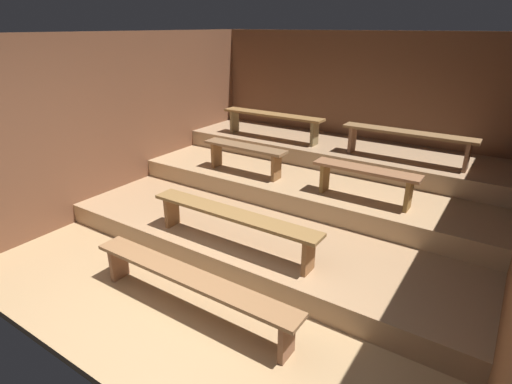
% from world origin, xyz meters
% --- Properties ---
extents(ground, '(5.89, 5.68, 0.08)m').
position_xyz_m(ground, '(0.00, 2.44, -0.04)').
color(ground, tan).
extents(wall_back, '(5.89, 0.06, 2.46)m').
position_xyz_m(wall_back, '(0.00, 4.91, 1.23)').
color(wall_back, brown).
rests_on(wall_back, ground).
extents(wall_left, '(0.06, 5.68, 2.46)m').
position_xyz_m(wall_left, '(-2.57, 2.44, 1.23)').
color(wall_left, brown).
rests_on(wall_left, ground).
extents(platform_lower, '(5.09, 3.72, 0.26)m').
position_xyz_m(platform_lower, '(0.00, 3.02, 0.13)').
color(platform_lower, '#A7815B').
rests_on(platform_lower, ground).
extents(platform_middle, '(5.09, 2.33, 0.26)m').
position_xyz_m(platform_middle, '(0.00, 3.71, 0.39)').
color(platform_middle, tan).
rests_on(platform_middle, platform_lower).
extents(platform_upper, '(5.09, 1.24, 0.26)m').
position_xyz_m(platform_upper, '(0.00, 4.25, 0.65)').
color(platform_upper, tan).
rests_on(platform_upper, platform_middle).
extents(bench_floor_center, '(2.31, 0.26, 0.42)m').
position_xyz_m(bench_floor_center, '(0.10, 0.62, 0.34)').
color(bench_floor_center, '#90643F').
rests_on(bench_floor_center, ground).
extents(bench_lower_center, '(2.09, 0.26, 0.42)m').
position_xyz_m(bench_lower_center, '(-0.04, 1.48, 0.60)').
color(bench_lower_center, olive).
rests_on(bench_lower_center, platform_lower).
extents(bench_middle_left, '(1.30, 0.26, 0.42)m').
position_xyz_m(bench_middle_left, '(-0.90, 2.93, 0.84)').
color(bench_middle_left, olive).
rests_on(bench_middle_left, platform_middle).
extents(bench_middle_right, '(1.30, 0.26, 0.42)m').
position_xyz_m(bench_middle_right, '(0.90, 2.93, 0.84)').
color(bench_middle_right, '#936342').
rests_on(bench_middle_right, platform_middle).
extents(bench_upper_left, '(1.79, 0.26, 0.42)m').
position_xyz_m(bench_upper_left, '(-1.08, 3.99, 1.12)').
color(bench_upper_left, olive).
rests_on(bench_upper_left, platform_upper).
extents(bench_upper_right, '(1.79, 0.26, 0.42)m').
position_xyz_m(bench_upper_right, '(1.08, 3.99, 1.12)').
color(bench_upper_right, olive).
rests_on(bench_upper_right, platform_upper).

